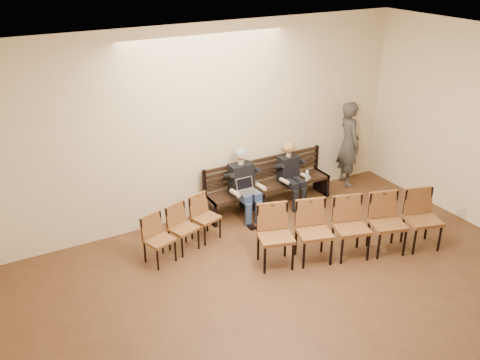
# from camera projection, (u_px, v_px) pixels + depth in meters

# --- Properties ---
(room_walls) EXTENTS (8.02, 10.01, 3.51)m
(room_walls) POSITION_uv_depth(u_px,v_px,m) (376.00, 164.00, 5.75)
(room_walls) COLOR beige
(room_walls) RESTS_ON ground
(bench) EXTENTS (2.60, 0.90, 0.45)m
(bench) POSITION_uv_depth(u_px,v_px,m) (269.00, 196.00, 10.28)
(bench) COLOR black
(bench) RESTS_ON ground
(seated_man) EXTENTS (0.54, 0.75, 1.30)m
(seated_man) POSITION_uv_depth(u_px,v_px,m) (244.00, 185.00, 9.73)
(seated_man) COLOR black
(seated_man) RESTS_ON ground
(seated_woman) EXTENTS (0.48, 0.67, 1.13)m
(seated_woman) POSITION_uv_depth(u_px,v_px,m) (291.00, 177.00, 10.23)
(seated_woman) COLOR black
(seated_woman) RESTS_ON ground
(laptop) EXTENTS (0.33, 0.26, 0.24)m
(laptop) POSITION_uv_depth(u_px,v_px,m) (248.00, 193.00, 9.58)
(laptop) COLOR silver
(laptop) RESTS_ON bench
(water_bottle) EXTENTS (0.08, 0.08, 0.22)m
(water_bottle) POSITION_uv_depth(u_px,v_px,m) (307.00, 181.00, 10.08)
(water_bottle) COLOR silver
(water_bottle) RESTS_ON bench
(bag) EXTENTS (0.46, 0.34, 0.31)m
(bag) POSITION_uv_depth(u_px,v_px,m) (252.00, 200.00, 10.25)
(bag) COLOR black
(bag) RESTS_ON ground
(passerby) EXTENTS (0.65, 0.84, 2.05)m
(passerby) POSITION_uv_depth(u_px,v_px,m) (349.00, 138.00, 10.91)
(passerby) COLOR #3B3630
(passerby) RESTS_ON ground
(chair_row_front) EXTENTS (1.49, 0.84, 0.79)m
(chair_row_front) POSITION_uv_depth(u_px,v_px,m) (183.00, 229.00, 8.77)
(chair_row_front) COLOR brown
(chair_row_front) RESTS_ON ground
(chair_row_back) EXTENTS (3.07, 1.40, 0.99)m
(chair_row_back) POSITION_uv_depth(u_px,v_px,m) (351.00, 229.00, 8.57)
(chair_row_back) COLOR brown
(chair_row_back) RESTS_ON ground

